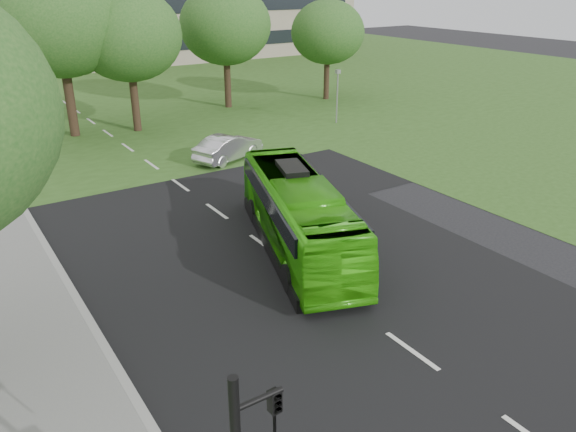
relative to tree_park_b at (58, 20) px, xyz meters
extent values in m
plane|color=black|center=(1.93, -26.60, -7.15)|extent=(160.00, 160.00, 0.00)
cube|color=black|center=(1.93, -6.60, -7.14)|extent=(14.00, 120.00, 0.01)
cube|color=black|center=(1.93, -12.60, -7.13)|extent=(80.00, 12.00, 0.01)
cube|color=silver|center=(1.93, -11.60, -7.13)|extent=(0.15, 90.00, 0.01)
cube|color=#31541C|center=(1.93, 18.40, -7.13)|extent=(120.00, 60.00, 0.01)
cylinder|color=black|center=(0.00, 0.00, -5.18)|extent=(0.59, 0.59, 3.93)
ellipsoid|color=#22551C|center=(0.00, 0.00, 0.02)|extent=(8.08, 8.08, 6.87)
cylinder|color=black|center=(3.86, -0.95, -5.43)|extent=(0.52, 0.52, 3.43)
ellipsoid|color=#22551C|center=(3.86, -0.95, -0.98)|extent=(6.83, 6.83, 5.80)
cylinder|color=black|center=(12.40, 2.23, -5.43)|extent=(0.52, 0.52, 3.43)
ellipsoid|color=#22551C|center=(12.40, 2.23, -0.96)|extent=(6.89, 6.89, 5.85)
cylinder|color=black|center=(20.80, 0.56, -5.63)|extent=(0.45, 0.45, 3.02)
ellipsoid|color=#22551C|center=(20.80, 0.56, -1.74)|extent=(5.95, 5.95, 5.06)
imported|color=#3BBC11|center=(2.93, -21.52, -5.75)|extent=(5.45, 10.20, 2.78)
imported|color=silver|center=(5.93, -10.14, -6.42)|extent=(4.66, 3.05, 1.45)
cylinder|color=black|center=(-5.16, -32.46, -2.58)|extent=(0.71, 0.08, 0.08)
imported|color=black|center=(-4.91, -32.46, -3.09)|extent=(0.18, 0.22, 1.01)
cylinder|color=gray|center=(16.34, -6.60, -5.40)|extent=(0.10, 0.10, 3.48)
cube|color=gray|center=(16.34, -6.60, -3.58)|extent=(0.38, 0.35, 0.26)
camera|label=1|loc=(-7.97, -37.42, 2.42)|focal=35.00mm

